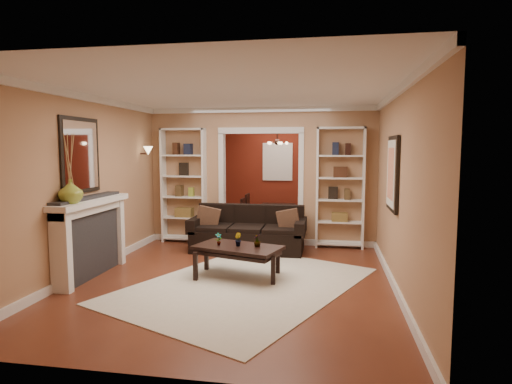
% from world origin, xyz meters
% --- Properties ---
extents(floor, '(8.00, 8.00, 0.00)m').
position_xyz_m(floor, '(0.00, 0.00, 0.00)').
color(floor, brown).
rests_on(floor, ground).
extents(ceiling, '(8.00, 8.00, 0.00)m').
position_xyz_m(ceiling, '(0.00, 0.00, 2.70)').
color(ceiling, white).
rests_on(ceiling, ground).
extents(wall_back, '(8.00, 0.00, 8.00)m').
position_xyz_m(wall_back, '(0.00, 4.00, 1.35)').
color(wall_back, tan).
rests_on(wall_back, ground).
extents(wall_front, '(8.00, 0.00, 8.00)m').
position_xyz_m(wall_front, '(0.00, -4.00, 1.35)').
color(wall_front, tan).
rests_on(wall_front, ground).
extents(wall_left, '(0.00, 8.00, 8.00)m').
position_xyz_m(wall_left, '(-2.25, 0.00, 1.35)').
color(wall_left, tan).
rests_on(wall_left, ground).
extents(wall_right, '(0.00, 8.00, 8.00)m').
position_xyz_m(wall_right, '(2.25, 0.00, 1.35)').
color(wall_right, tan).
rests_on(wall_right, ground).
extents(partition_wall, '(4.50, 0.15, 2.70)m').
position_xyz_m(partition_wall, '(0.00, 1.20, 1.35)').
color(partition_wall, tan).
rests_on(partition_wall, floor).
extents(red_back_panel, '(4.44, 0.04, 2.64)m').
position_xyz_m(red_back_panel, '(0.00, 3.97, 1.32)').
color(red_back_panel, maroon).
rests_on(red_back_panel, floor).
extents(dining_window, '(0.78, 0.03, 0.98)m').
position_xyz_m(dining_window, '(0.00, 3.93, 1.55)').
color(dining_window, '#8CA5CC').
rests_on(dining_window, wall_back).
extents(area_rug, '(3.78, 4.28, 0.01)m').
position_xyz_m(area_rug, '(0.21, -1.52, 0.01)').
color(area_rug, beige).
rests_on(area_rug, floor).
extents(sofa, '(2.13, 0.92, 0.83)m').
position_xyz_m(sofa, '(-0.13, 0.45, 0.42)').
color(sofa, black).
rests_on(sofa, floor).
extents(pillow_left, '(0.43, 0.19, 0.41)m').
position_xyz_m(pillow_left, '(-0.88, 0.43, 0.61)').
color(pillow_left, brown).
rests_on(pillow_left, sofa).
extents(pillow_right, '(0.39, 0.13, 0.39)m').
position_xyz_m(pillow_right, '(0.63, 0.43, 0.60)').
color(pillow_right, brown).
rests_on(pillow_right, sofa).
extents(coffee_table, '(1.39, 1.01, 0.47)m').
position_xyz_m(coffee_table, '(0.03, -1.18, 0.24)').
color(coffee_table, black).
rests_on(coffee_table, floor).
extents(plant_left, '(0.12, 0.11, 0.19)m').
position_xyz_m(plant_left, '(-0.26, -1.18, 0.57)').
color(plant_left, '#336626').
rests_on(plant_left, coffee_table).
extents(plant_center, '(0.13, 0.14, 0.19)m').
position_xyz_m(plant_center, '(0.03, -1.18, 0.57)').
color(plant_center, '#336626').
rests_on(plant_center, coffee_table).
extents(plant_right, '(0.13, 0.13, 0.18)m').
position_xyz_m(plant_right, '(0.33, -1.18, 0.56)').
color(plant_right, '#336626').
rests_on(plant_right, coffee_table).
extents(bookshelf_left, '(0.90, 0.30, 2.30)m').
position_xyz_m(bookshelf_left, '(-1.55, 1.03, 1.15)').
color(bookshelf_left, white).
rests_on(bookshelf_left, floor).
extents(bookshelf_right, '(0.90, 0.30, 2.30)m').
position_xyz_m(bookshelf_right, '(1.55, 1.03, 1.15)').
color(bookshelf_right, white).
rests_on(bookshelf_right, floor).
extents(fireplace, '(0.32, 1.70, 1.16)m').
position_xyz_m(fireplace, '(-2.09, -1.50, 0.58)').
color(fireplace, white).
rests_on(fireplace, floor).
extents(vase, '(0.40, 0.40, 0.33)m').
position_xyz_m(vase, '(-2.09, -1.99, 1.33)').
color(vase, '#8DA033').
rests_on(vase, fireplace).
extents(mirror, '(0.03, 0.95, 1.10)m').
position_xyz_m(mirror, '(-2.23, -1.50, 1.80)').
color(mirror, silver).
rests_on(mirror, wall_left).
extents(wall_sconce, '(0.18, 0.18, 0.22)m').
position_xyz_m(wall_sconce, '(-2.15, 0.55, 1.83)').
color(wall_sconce, '#FFE0A5').
rests_on(wall_sconce, wall_left).
extents(framed_art, '(0.04, 0.85, 1.05)m').
position_xyz_m(framed_art, '(2.21, -1.00, 1.55)').
color(framed_art, black).
rests_on(framed_art, wall_right).
extents(dining_table, '(1.49, 0.83, 0.53)m').
position_xyz_m(dining_table, '(0.14, 2.73, 0.26)').
color(dining_table, black).
rests_on(dining_table, floor).
extents(dining_chair_nw, '(0.50, 0.50, 0.77)m').
position_xyz_m(dining_chair_nw, '(-0.41, 2.43, 0.39)').
color(dining_chair_nw, black).
rests_on(dining_chair_nw, floor).
extents(dining_chair_ne, '(0.50, 0.50, 0.80)m').
position_xyz_m(dining_chair_ne, '(0.69, 2.43, 0.40)').
color(dining_chair_ne, black).
rests_on(dining_chair_ne, floor).
extents(dining_chair_sw, '(0.49, 0.49, 0.81)m').
position_xyz_m(dining_chair_sw, '(-0.41, 3.03, 0.41)').
color(dining_chair_sw, black).
rests_on(dining_chair_sw, floor).
extents(dining_chair_se, '(0.42, 0.42, 0.78)m').
position_xyz_m(dining_chair_se, '(0.69, 3.03, 0.39)').
color(dining_chair_se, black).
rests_on(dining_chair_se, floor).
extents(chandelier, '(0.50, 0.50, 0.30)m').
position_xyz_m(chandelier, '(0.00, 2.70, 2.02)').
color(chandelier, '#311B16').
rests_on(chandelier, ceiling).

